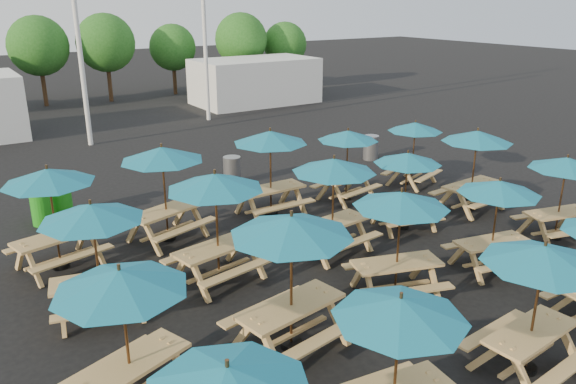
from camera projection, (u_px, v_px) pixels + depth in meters
ground at (321, 250)px, 14.01m from camera, size 120.00×120.00×0.00m
picnic_unit_1 at (121, 290)px, 7.99m from camera, size 2.52×2.52×2.37m
picnic_unit_2 at (92, 220)px, 10.51m from camera, size 2.36×2.36×2.36m
picnic_unit_3 at (49, 183)px, 12.42m from camera, size 2.44×2.44×2.43m
picnic_unit_4 at (400, 318)px, 7.49m from camera, size 2.07×2.07×2.24m
picnic_unit_5 at (291, 235)px, 9.42m from camera, size 2.46×2.46×2.56m
picnic_unit_6 at (215, 189)px, 11.83m from camera, size 2.44×2.44×2.51m
picnic_unit_7 at (162, 160)px, 13.93m from camera, size 2.62×2.62×2.51m
picnic_unit_8 at (543, 264)px, 8.83m from camera, size 2.11×2.11×2.34m
picnic_unit_9 at (401, 207)px, 11.23m from camera, size 2.45×2.45×2.34m
picnic_unit_10 at (334, 172)px, 13.25m from camera, size 2.24×2.24×2.42m
picnic_unit_11 at (270, 143)px, 15.58m from camera, size 2.12×2.12×2.51m
picnic_unit_13 at (499, 193)px, 12.41m from camera, size 2.16×2.16×2.18m
picnic_unit_14 at (407, 163)px, 14.76m from camera, size 2.17×2.17×2.15m
picnic_unit_15 at (348, 140)px, 16.95m from camera, size 2.15×2.15×2.21m
picnic_unit_17 at (566, 169)px, 14.09m from camera, size 2.24×2.24×2.22m
picnic_unit_18 at (477, 142)px, 16.05m from camera, size 2.13×2.13×2.41m
picnic_unit_19 at (415, 131)px, 18.39m from camera, size 2.25×2.25×2.14m
waste_bin_0 at (42, 208)px, 15.48m from camera, size 0.59×0.59×0.94m
waste_bin_1 at (61, 199)px, 16.16m from camera, size 0.59×0.59×0.94m
waste_bin_2 at (232, 170)px, 18.86m from camera, size 0.59×0.59×0.94m
waste_bin_3 at (371, 148)px, 21.75m from camera, size 0.59×0.59×0.94m
event_tent_1 at (255, 81)px, 33.28m from camera, size 7.00×4.00×2.60m
tree_3 at (38, 46)px, 31.60m from camera, size 3.36×3.36×5.09m
tree_4 at (106, 43)px, 33.09m from camera, size 3.41×3.41×5.17m
tree_5 at (173, 47)px, 35.81m from camera, size 2.94×2.94×4.45m
tree_6 at (241, 39)px, 36.31m from camera, size 3.38×3.38×5.13m
tree_7 at (285, 44)px, 38.21m from camera, size 2.95×2.95×4.48m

